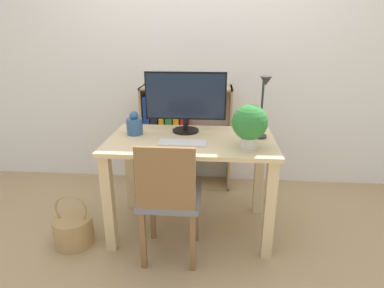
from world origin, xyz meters
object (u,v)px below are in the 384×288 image
object	(u,v)px
desk_lamp	(263,101)
chair	(169,197)
bookshelf	(173,140)
basket	(74,230)
keyboard	(182,143)
potted_plant	(250,124)
vase	(135,125)
monitor	(185,99)

from	to	relation	value
desk_lamp	chair	bearing A→B (deg)	-147.89
bookshelf	basket	distance (m)	1.26
chair	basket	bearing A→B (deg)	164.19
basket	bookshelf	bearing A→B (deg)	60.29
keyboard	potted_plant	bearing A→B (deg)	-5.64
keyboard	chair	world-z (taller)	chair
vase	desk_lamp	xyz separation A→B (m)	(0.93, -0.06, 0.21)
monitor	desk_lamp	xyz separation A→B (m)	(0.55, -0.16, 0.02)
keyboard	bookshelf	distance (m)	0.98
potted_plant	bookshelf	distance (m)	1.24
basket	chair	bearing A→B (deg)	-8.66
basket	potted_plant	bearing A→B (deg)	4.24
desk_lamp	basket	distance (m)	1.65
keyboard	vase	size ratio (longest dim) A/B	1.86
basket	vase	bearing A→B (deg)	38.94
potted_plant	bookshelf	bearing A→B (deg)	123.85
desk_lamp	basket	world-z (taller)	desk_lamp
potted_plant	keyboard	bearing A→B (deg)	174.36
potted_plant	basket	distance (m)	1.48
monitor	keyboard	xyz separation A→B (m)	(0.01, -0.30, -0.25)
potted_plant	monitor	bearing A→B (deg)	142.82
desk_lamp	chair	world-z (taller)	desk_lamp
keyboard	potted_plant	world-z (taller)	potted_plant
desk_lamp	chair	xyz separation A→B (m)	(-0.61, -0.38, -0.55)
keyboard	basket	size ratio (longest dim) A/B	0.83
potted_plant	basket	xyz separation A→B (m)	(-1.24, -0.09, -0.81)
vase	bookshelf	xyz separation A→B (m)	(0.18, 0.71, -0.36)
bookshelf	desk_lamp	bearing A→B (deg)	-46.19
keyboard	desk_lamp	xyz separation A→B (m)	(0.55, 0.14, 0.27)
monitor	potted_plant	size ratio (longest dim) A/B	2.08
potted_plant	basket	bearing A→B (deg)	-175.76
desk_lamp	chair	distance (m)	0.91
monitor	basket	bearing A→B (deg)	-151.20
vase	desk_lamp	world-z (taller)	desk_lamp
bookshelf	basket	world-z (taller)	bookshelf
desk_lamp	bookshelf	world-z (taller)	desk_lamp
monitor	vase	size ratio (longest dim) A/B	3.43
monitor	potted_plant	bearing A→B (deg)	-37.18
potted_plant	basket	size ratio (longest dim) A/B	0.73
chair	keyboard	bearing A→B (deg)	68.38
desk_lamp	potted_plant	distance (m)	0.24
vase	bookshelf	bearing A→B (deg)	75.53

